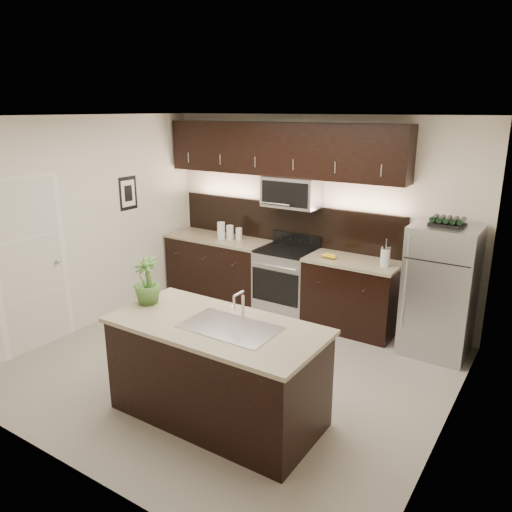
{
  "coord_description": "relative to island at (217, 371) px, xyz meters",
  "views": [
    {
      "loc": [
        2.93,
        -4.02,
        2.77
      ],
      "look_at": [
        -0.01,
        0.55,
        1.16
      ],
      "focal_mm": 35.0,
      "sensor_mm": 36.0,
      "label": 1
    }
  ],
  "objects": [
    {
      "name": "refrigerator",
      "position": [
        1.37,
        2.43,
        0.29
      ],
      "size": [
        0.74,
        0.67,
        1.53
      ],
      "primitive_type": "cube",
      "color": "#B2B2B7",
      "rests_on": "ground"
    },
    {
      "name": "island",
      "position": [
        0.0,
        0.0,
        0.0
      ],
      "size": [
        1.96,
        0.96,
        0.94
      ],
      "color": "black",
      "rests_on": "ground"
    },
    {
      "name": "wine_rack",
      "position": [
        1.37,
        2.43,
        1.1
      ],
      "size": [
        0.38,
        0.23,
        0.09
      ],
      "color": "black",
      "rests_on": "refrigerator"
    },
    {
      "name": "bananas",
      "position": [
        -0.06,
        2.41,
        0.5
      ],
      "size": [
        0.22,
        0.18,
        0.06
      ],
      "primitive_type": "ellipsoid",
      "rotation": [
        0.0,
        0.0,
        -0.11
      ],
      "color": "gold",
      "rests_on": "counter_run"
    },
    {
      "name": "canisters",
      "position": [
        -1.66,
        2.47,
        0.58
      ],
      "size": [
        0.35,
        0.2,
        0.25
      ],
      "rotation": [
        0.0,
        0.0,
        0.36
      ],
      "color": "silver",
      "rests_on": "counter_run"
    },
    {
      "name": "counter_run",
      "position": [
        -0.89,
        2.49,
        -0.0
      ],
      "size": [
        3.51,
        0.65,
        0.94
      ],
      "color": "black",
      "rests_on": "ground"
    },
    {
      "name": "ground",
      "position": [
        -0.43,
        0.8,
        -0.47
      ],
      "size": [
        4.5,
        4.5,
        0.0
      ],
      "primitive_type": "plane",
      "color": "gray",
      "rests_on": "ground"
    },
    {
      "name": "room_walls",
      "position": [
        -0.54,
        0.76,
        1.22
      ],
      "size": [
        4.52,
        4.02,
        2.71
      ],
      "color": "beige",
      "rests_on": "ground"
    },
    {
      "name": "upper_fixtures",
      "position": [
        -0.86,
        2.64,
        1.67
      ],
      "size": [
        3.49,
        0.4,
        1.66
      ],
      "color": "black",
      "rests_on": "counter_run"
    },
    {
      "name": "french_press",
      "position": [
        0.7,
        2.44,
        0.59
      ],
      "size": [
        0.12,
        0.12,
        0.33
      ],
      "rotation": [
        0.0,
        0.0,
        -0.23
      ],
      "color": "silver",
      "rests_on": "counter_run"
    },
    {
      "name": "plant",
      "position": [
        -0.86,
        0.03,
        0.7
      ],
      "size": [
        0.28,
        0.28,
        0.47
      ],
      "primitive_type": "imported",
      "rotation": [
        0.0,
        0.0,
        -0.08
      ],
      "color": "#3D6628",
      "rests_on": "island"
    },
    {
      "name": "sink_faucet",
      "position": [
        0.15,
        0.01,
        0.48
      ],
      "size": [
        0.84,
        0.5,
        0.28
      ],
      "color": "silver",
      "rests_on": "island"
    }
  ]
}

